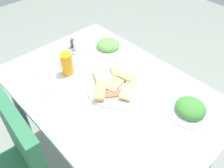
{
  "coord_description": "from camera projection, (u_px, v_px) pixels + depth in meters",
  "views": [
    {
      "loc": [
        -0.64,
        0.58,
        1.57
      ],
      "look_at": [
        -0.0,
        -0.01,
        0.76
      ],
      "focal_mm": 38.14,
      "sensor_mm": 36.0,
      "label": 1
    }
  ],
  "objects": [
    {
      "name": "ground_plane",
      "position": [
        110.0,
        163.0,
        1.7
      ],
      "size": [
        6.0,
        6.0,
        0.0
      ],
      "primitive_type": "plane",
      "color": "gray"
    },
    {
      "name": "dining_table",
      "position": [
        110.0,
        101.0,
        1.26
      ],
      "size": [
        1.13,
        0.76,
        0.73
      ],
      "color": "white",
      "rests_on": "ground_plane"
    },
    {
      "name": "pide_platter",
      "position": [
        115.0,
        85.0,
        1.2
      ],
      "size": [
        0.32,
        0.31,
        0.04
      ],
      "color": "white",
      "rests_on": "dining_table"
    },
    {
      "name": "salad_plate_greens",
      "position": [
        108.0,
        45.0,
        1.45
      ],
      "size": [
        0.21,
        0.21,
        0.06
      ],
      "color": "white",
      "rests_on": "dining_table"
    },
    {
      "name": "salad_plate_rice",
      "position": [
        190.0,
        109.0,
        1.07
      ],
      "size": [
        0.2,
        0.2,
        0.07
      ],
      "color": "white",
      "rests_on": "dining_table"
    },
    {
      "name": "soda_can",
      "position": [
        67.0,
        64.0,
        1.25
      ],
      "size": [
        0.08,
        0.08,
        0.12
      ],
      "primitive_type": "cylinder",
      "rotation": [
        0.0,
        0.0,
        1.78
      ],
      "color": "orange",
      "rests_on": "dining_table"
    },
    {
      "name": "paper_napkin",
      "position": [
        41.0,
        83.0,
        1.23
      ],
      "size": [
        0.13,
        0.13,
        0.0
      ],
      "primitive_type": "cube",
      "rotation": [
        0.0,
        0.0,
        -0.0
      ],
      "color": "white",
      "rests_on": "dining_table"
    },
    {
      "name": "fork",
      "position": [
        44.0,
        81.0,
        1.24
      ],
      "size": [
        0.16,
        0.07,
        0.0
      ],
      "primitive_type": "cube",
      "rotation": [
        0.0,
        0.0,
        -0.31
      ],
      "color": "silver",
      "rests_on": "paper_napkin"
    },
    {
      "name": "spoon",
      "position": [
        38.0,
        84.0,
        1.22
      ],
      "size": [
        0.19,
        0.07,
        0.0
      ],
      "primitive_type": "cube",
      "rotation": [
        0.0,
        0.0,
        -0.29
      ],
      "color": "silver",
      "rests_on": "paper_napkin"
    },
    {
      "name": "condiment_caddy",
      "position": [
        74.0,
        47.0,
        1.44
      ],
      "size": [
        0.11,
        0.11,
        0.07
      ],
      "color": "#B2B2B7",
      "rests_on": "dining_table"
    }
  ]
}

